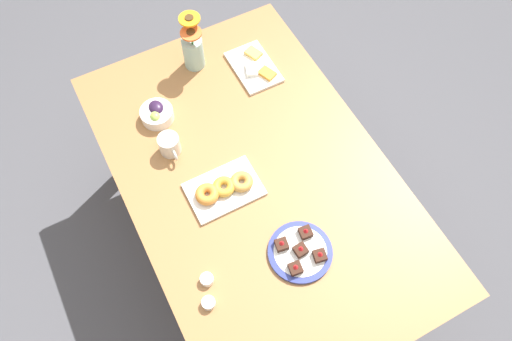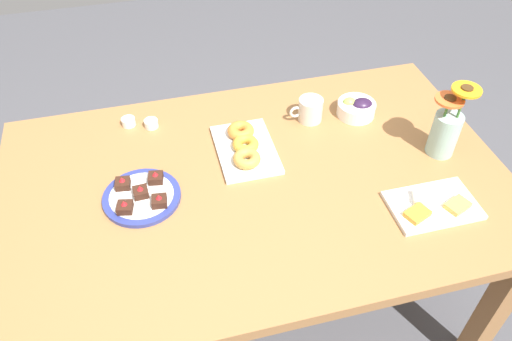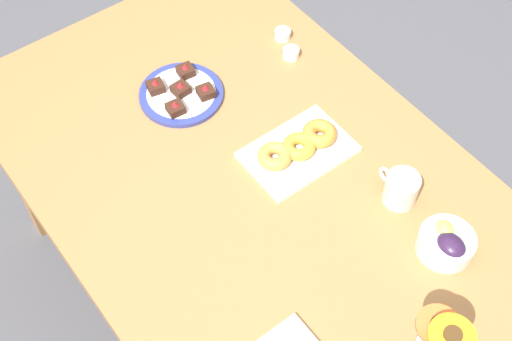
{
  "view_description": "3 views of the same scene",
  "coord_description": "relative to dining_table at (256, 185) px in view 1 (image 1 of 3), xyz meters",
  "views": [
    {
      "loc": [
        0.81,
        -0.43,
        2.47
      ],
      "look_at": [
        0.0,
        0.0,
        0.78
      ],
      "focal_mm": 35.0,
      "sensor_mm": 36.0,
      "label": 1
    },
    {
      "loc": [
        0.28,
        1.08,
        1.85
      ],
      "look_at": [
        0.0,
        0.0,
        0.78
      ],
      "focal_mm": 35.0,
      "sensor_mm": 36.0,
      "label": 2
    },
    {
      "loc": [
        -0.84,
        0.64,
        2.23
      ],
      "look_at": [
        0.0,
        0.0,
        0.78
      ],
      "focal_mm": 50.0,
      "sensor_mm": 36.0,
      "label": 3
    }
  ],
  "objects": [
    {
      "name": "croissant_platter",
      "position": [
        0.0,
        -0.14,
        0.1
      ],
      "size": [
        0.19,
        0.28,
        0.05
      ],
      "color": "white",
      "rests_on": "dining_table"
    },
    {
      "name": "cheese_platter",
      "position": [
        -0.48,
        0.25,
        0.1
      ],
      "size": [
        0.26,
        0.17,
        0.03
      ],
      "color": "white",
      "rests_on": "dining_table"
    },
    {
      "name": "dining_table",
      "position": [
        0.0,
        0.0,
        0.0
      ],
      "size": [
        1.6,
        1.0,
        0.74
      ],
      "color": "#9E6B3D",
      "rests_on": "ground_plane"
    },
    {
      "name": "coffee_mug",
      "position": [
        -0.26,
        -0.25,
        0.13
      ],
      "size": [
        0.12,
        0.09,
        0.09
      ],
      "color": "beige",
      "rests_on": "dining_table"
    },
    {
      "name": "grape_bowl",
      "position": [
        -0.43,
        -0.24,
        0.12
      ],
      "size": [
        0.14,
        0.14,
        0.07
      ],
      "color": "white",
      "rests_on": "dining_table"
    },
    {
      "name": "jam_cup_honey",
      "position": [
        0.29,
        -0.35,
        0.1
      ],
      "size": [
        0.05,
        0.05,
        0.03
      ],
      "color": "white",
      "rests_on": "dining_table"
    },
    {
      "name": "flower_vase",
      "position": [
        -0.63,
        0.02,
        0.18
      ],
      "size": [
        0.13,
        0.1,
        0.26
      ],
      "color": "#99C1B7",
      "rests_on": "dining_table"
    },
    {
      "name": "dessert_plate",
      "position": [
        0.36,
        -0.01,
        0.1
      ],
      "size": [
        0.24,
        0.24,
        0.05
      ],
      "color": "navy",
      "rests_on": "dining_table"
    },
    {
      "name": "jam_cup_berry",
      "position": [
        0.37,
        -0.38,
        0.1
      ],
      "size": [
        0.05,
        0.05,
        0.03
      ],
      "color": "white",
      "rests_on": "dining_table"
    },
    {
      "name": "ground_plane",
      "position": [
        0.0,
        0.0,
        -0.65
      ],
      "size": [
        6.0,
        6.0,
        0.0
      ],
      "primitive_type": "plane",
      "color": "#4C4C51"
    }
  ]
}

